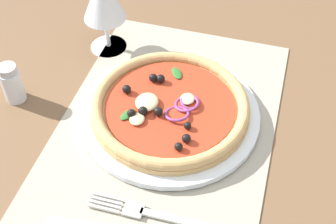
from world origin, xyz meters
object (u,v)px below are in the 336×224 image
(fork, at_px, (149,213))
(pepper_shaker, at_px, (12,83))
(pizza, at_px, (172,107))
(plate, at_px, (172,114))

(fork, bearing_deg, pepper_shaker, -29.29)
(pepper_shaker, bearing_deg, fork, -118.25)
(fork, bearing_deg, pizza, -85.15)
(plate, xyz_separation_m, fork, (-0.17, -0.02, -0.00))
(plate, distance_m, pepper_shaker, 0.25)
(pizza, bearing_deg, fork, -174.11)
(pepper_shaker, bearing_deg, plate, -83.73)
(pizza, distance_m, fork, 0.17)
(plate, height_order, pepper_shaker, pepper_shaker)
(pizza, relative_size, fork, 1.33)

